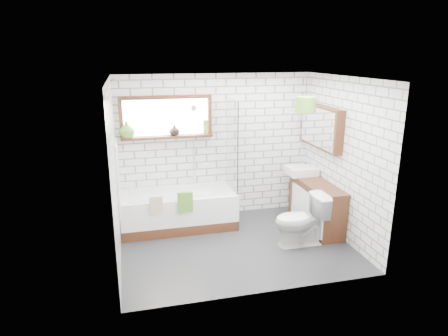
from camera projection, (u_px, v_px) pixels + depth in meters
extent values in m
cube|color=#262629|center=(236.00, 245.00, 6.10)|extent=(3.40, 2.60, 0.01)
cube|color=white|center=(237.00, 77.00, 5.41)|extent=(3.40, 2.60, 0.01)
cube|color=white|center=(216.00, 147.00, 6.97)|extent=(3.40, 0.01, 2.50)
cube|color=white|center=(267.00, 197.00, 4.54)|extent=(3.40, 0.01, 2.50)
cube|color=white|center=(114.00, 175.00, 5.36)|extent=(0.01, 2.60, 2.50)
cube|color=white|center=(343.00, 159.00, 6.15)|extent=(0.01, 2.60, 2.50)
cube|color=#3B1C10|center=(166.00, 118.00, 6.58)|extent=(1.52, 0.16, 0.68)
cube|color=white|center=(118.00, 178.00, 5.39)|extent=(0.06, 0.52, 1.00)
cube|color=#3B1C10|center=(321.00, 127.00, 6.58)|extent=(0.16, 1.20, 0.70)
cylinder|color=silver|center=(194.00, 143.00, 6.81)|extent=(0.02, 0.02, 1.30)
cube|color=white|center=(178.00, 210.00, 6.67)|extent=(1.88, 0.83, 0.61)
cube|color=white|center=(232.00, 145.00, 6.59)|extent=(0.02, 0.72, 1.50)
cube|color=#518728|center=(185.00, 202.00, 6.22)|extent=(0.24, 0.06, 0.32)
cube|color=tan|center=(156.00, 205.00, 6.11)|extent=(0.20, 0.05, 0.27)
cube|color=#3B1C10|center=(316.00, 205.00, 6.65)|extent=(0.44, 1.35, 0.77)
cube|color=white|center=(301.00, 171.00, 6.98)|extent=(0.48, 0.42, 0.14)
cylinder|color=silver|center=(310.00, 167.00, 7.00)|extent=(0.03, 0.03, 0.14)
imported|color=white|center=(301.00, 220.00, 6.01)|extent=(0.45, 0.79, 0.80)
imported|color=#588C2B|center=(127.00, 131.00, 6.46)|extent=(0.29, 0.29, 0.27)
imported|color=black|center=(175.00, 131.00, 6.65)|extent=(0.22, 0.22, 0.18)
cylinder|color=#588C2B|center=(206.00, 128.00, 6.76)|extent=(0.09, 0.09, 0.23)
cylinder|color=#518728|center=(306.00, 104.00, 5.84)|extent=(0.30, 0.30, 0.22)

